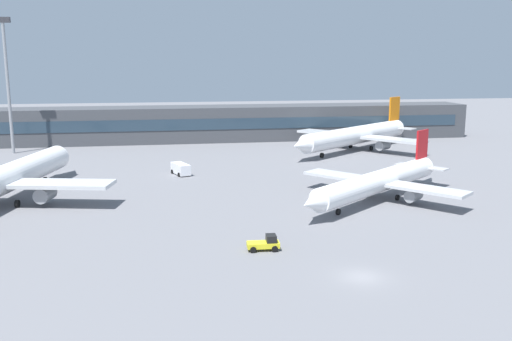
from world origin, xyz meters
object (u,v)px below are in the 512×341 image
Objects in this scene: airplane_far at (355,135)px; floodlight_tower_west at (7,77)px; airplane_near at (378,182)px; airplane_mid at (5,179)px; baggage_tug_yellow at (265,243)px; service_van_white at (181,169)px.

airplane_far is 79.96m from floodlight_tower_west.
airplane_mid reaches higher than airplane_near.
airplane_far is at bearing 62.85° from baggage_tug_yellow.
airplane_far reaches higher than service_van_white.
baggage_tug_yellow is at bearing -59.36° from floodlight_tower_west.
floodlight_tower_west is at bearing 139.91° from service_van_white.
airplane_near is 48.23m from airplane_far.
baggage_tug_yellow is (-33.81, -65.92, -2.76)m from airplane_far.
airplane_far is (12.93, 46.46, 0.70)m from airplane_near.
floodlight_tower_west is at bearing 102.28° from airplane_mid.
service_van_white is (-7.73, 44.15, 0.31)m from baggage_tug_yellow.
airplane_near is 28.62m from baggage_tug_yellow.
airplane_near is at bearing -40.40° from floodlight_tower_west.
airplane_near is at bearing -40.79° from service_van_white.
service_van_white is at bearing 32.57° from airplane_mid.
airplane_near reaches higher than baggage_tug_yellow.
airplane_mid reaches higher than airplane_far.
baggage_tug_yellow is at bearing -117.15° from airplane_far.
airplane_near is 0.66× the size of airplane_mid.
floodlight_tower_west is at bearing 173.34° from airplane_far.
floodlight_tower_west is at bearing 139.60° from airplane_near.
airplane_near is 55.51m from airplane_mid.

